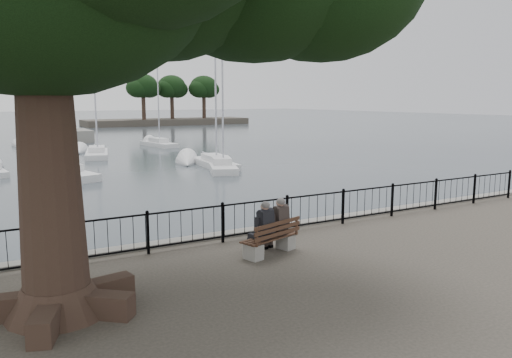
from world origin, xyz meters
TOP-DOWN VIEW (x-y plane):
  - harbor at (0.00, 3.00)m, footprint 260.00×260.00m
  - railing at (0.00, 2.50)m, footprint 22.06×0.06m
  - bench at (-0.42, 1.01)m, footprint 1.68×0.93m
  - person_left at (-0.69, 1.03)m, footprint 0.52×0.73m
  - person_right at (-0.16, 1.19)m, footprint 0.52×0.73m
  - lion_monument at (2.00, 49.93)m, footprint 5.95×5.95m
  - sailboat_b at (-1.78, 22.87)m, footprint 3.14×6.29m
  - sailboat_c at (7.92, 21.24)m, footprint 3.52×6.08m
  - sailboat_d at (8.17, 22.85)m, footprint 2.24×6.14m
  - sailboat_f at (2.26, 33.14)m, footprint 3.01×6.30m
  - sailboat_g at (9.70, 39.56)m, footprint 2.38×5.75m
  - sailboat_h at (-2.13, 42.65)m, footprint 2.35×5.69m
  - sailboat_i at (-0.31, 31.55)m, footprint 2.56×6.06m
  - far_shore at (25.54, 79.46)m, footprint 30.00×8.60m

SIDE VIEW (x-z plane):
  - sailboat_g at x=9.70m, z-range -5.67..4.26m
  - sailboat_d at x=8.17m, z-range -6.45..5.10m
  - sailboat_f at x=2.26m, z-range -6.81..5.49m
  - sailboat_c at x=7.92m, z-range -6.84..5.53m
  - sailboat_i at x=-0.31m, z-range -7.21..5.95m
  - sailboat_b at x=-1.78m, z-range -7.33..6.06m
  - sailboat_h at x=-2.13m, z-range -7.53..6.33m
  - harbor at x=0.00m, z-range -1.10..0.10m
  - bench at x=-0.42m, z-range -0.13..0.72m
  - railing at x=0.00m, z-range 0.06..1.06m
  - person_left at x=-0.69m, z-range -0.05..1.29m
  - person_right at x=-0.16m, z-range -0.05..1.29m
  - lion_monument at x=2.00m, z-range -3.19..5.60m
  - far_shore at x=25.54m, z-range -1.59..7.59m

